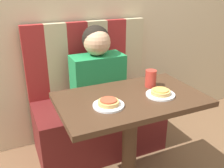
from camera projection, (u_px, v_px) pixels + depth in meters
booth_seat at (99, 125)px, 2.25m from camera, size 1.10×0.55×0.48m
booth_backrest at (88, 58)px, 2.24m from camera, size 1.10×0.06×0.64m
dining_table at (130, 115)px, 1.61m from camera, size 0.91×0.55×0.76m
person at (97, 66)px, 2.04m from camera, size 0.43×0.24×0.64m
plate_left at (109, 105)px, 1.44m from camera, size 0.18×0.18×0.01m
plate_right at (160, 95)px, 1.58m from camera, size 0.18×0.18×0.01m
pizza_left at (108, 102)px, 1.43m from camera, size 0.12×0.12×0.03m
pizza_right at (161, 92)px, 1.57m from camera, size 0.12×0.12×0.03m
drinking_cup at (151, 79)px, 1.69m from camera, size 0.08×0.08×0.12m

